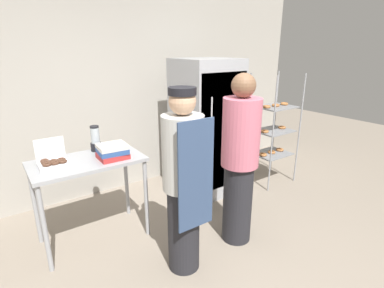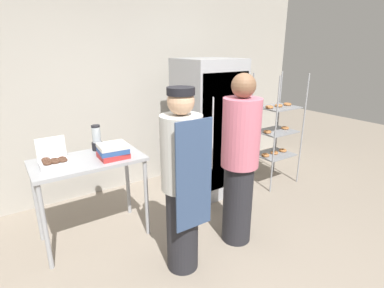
{
  "view_description": "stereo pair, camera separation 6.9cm",
  "coord_description": "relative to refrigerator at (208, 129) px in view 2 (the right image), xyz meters",
  "views": [
    {
      "loc": [
        -1.63,
        -1.6,
        2.0
      ],
      "look_at": [
        0.03,
        0.75,
        1.06
      ],
      "focal_mm": 28.0,
      "sensor_mm": 36.0,
      "label": 1
    },
    {
      "loc": [
        -1.57,
        -1.64,
        2.0
      ],
      "look_at": [
        0.03,
        0.75,
        1.06
      ],
      "focal_mm": 28.0,
      "sensor_mm": 36.0,
      "label": 2
    }
  ],
  "objects": [
    {
      "name": "ground_plane",
      "position": [
        -0.81,
        -1.52,
        -0.93
      ],
      "size": [
        14.0,
        14.0,
        0.0
      ],
      "primitive_type": "plane",
      "color": "gray"
    },
    {
      "name": "back_wall",
      "position": [
        -0.81,
        0.89,
        0.58
      ],
      "size": [
        6.4,
        0.12,
        3.02
      ],
      "primitive_type": "cube",
      "color": "#ADA89E",
      "rests_on": "ground_plane"
    },
    {
      "name": "refrigerator",
      "position": [
        0.0,
        0.0,
        0.0
      ],
      "size": [
        0.78,
        0.76,
        1.86
      ],
      "color": "#9EA0A5",
      "rests_on": "ground_plane"
    },
    {
      "name": "baking_rack",
      "position": [
        1.03,
        -0.31,
        -0.12
      ],
      "size": [
        0.62,
        0.49,
        1.64
      ],
      "color": "#93969B",
      "rests_on": "ground_plane"
    },
    {
      "name": "prep_counter",
      "position": [
        -1.69,
        -0.22,
        -0.13
      ],
      "size": [
        1.09,
        0.61,
        0.91
      ],
      "color": "#9EA0A5",
      "rests_on": "ground_plane"
    },
    {
      "name": "donut_box",
      "position": [
        -2.0,
        -0.24,
        0.03
      ],
      "size": [
        0.27,
        0.22,
        0.26
      ],
      "color": "white",
      "rests_on": "prep_counter"
    },
    {
      "name": "blender_pitcher",
      "position": [
        -1.52,
        0.0,
        0.11
      ],
      "size": [
        0.12,
        0.12,
        0.28
      ],
      "color": "black",
      "rests_on": "prep_counter"
    },
    {
      "name": "binder_stack",
      "position": [
        -1.45,
        -0.33,
        0.06
      ],
      "size": [
        0.3,
        0.27,
        0.15
      ],
      "color": "#B72D2D",
      "rests_on": "prep_counter"
    },
    {
      "name": "person_baker",
      "position": [
        -1.14,
        -1.15,
        -0.04
      ],
      "size": [
        0.36,
        0.38,
        1.7
      ],
      "color": "#232328",
      "rests_on": "ground_plane"
    },
    {
      "name": "person_customer",
      "position": [
        -0.43,
        -1.11,
        -0.02
      ],
      "size": [
        0.38,
        0.38,
        1.77
      ],
      "color": "#232328",
      "rests_on": "ground_plane"
    }
  ]
}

